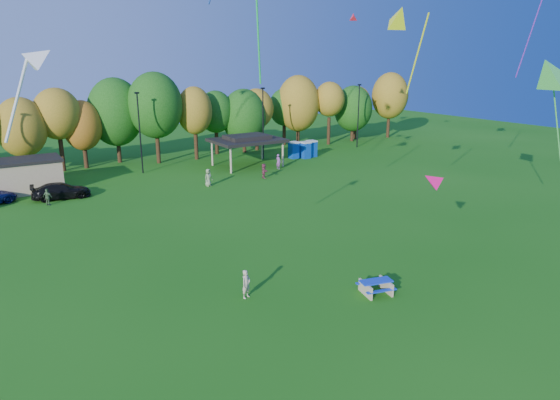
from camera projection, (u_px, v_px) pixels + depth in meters
ground at (364, 338)px, 23.53m from camera, size 160.00×160.00×0.00m
tree_line at (99, 118)px, 58.37m from camera, size 93.57×10.55×11.15m
lamp_posts at (140, 130)px, 55.73m from camera, size 64.50×0.25×9.09m
utility_building at (27, 175)px, 48.84m from camera, size 6.30×4.30×3.25m
pavilion at (247, 140)px, 59.91m from camera, size 8.20×6.20×3.77m
porta_potties at (304, 149)px, 65.51m from camera, size 3.75×1.96×2.18m
picnic_table at (376, 286)px, 27.82m from camera, size 2.10×1.87×0.78m
kite_flyer at (246, 284)px, 27.24m from camera, size 0.70×0.59×1.62m
car_d at (61, 191)px, 46.56m from camera, size 5.36×2.67×1.50m
far_person_1 at (48, 197)px, 44.36m from camera, size 0.89×0.91×1.54m
far_person_2 at (278, 161)px, 58.94m from camera, size 0.54×0.72×1.78m
far_person_3 at (208, 178)px, 51.04m from camera, size 1.00×0.79×1.79m
far_person_4 at (264, 171)px, 54.44m from camera, size 0.76×1.57×1.62m
kite_2 at (353, 16)px, 52.06m from camera, size 1.48×1.55×1.23m
kite_9 at (431, 180)px, 27.42m from camera, size 1.68×1.59×1.36m
kite_11 at (399, 17)px, 30.64m from camera, size 1.89×3.49×5.60m
kite_12 at (40, 59)px, 16.72m from camera, size 2.05×0.90×3.37m
kite_15 at (550, 72)px, 33.44m from camera, size 5.02×2.70×8.01m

